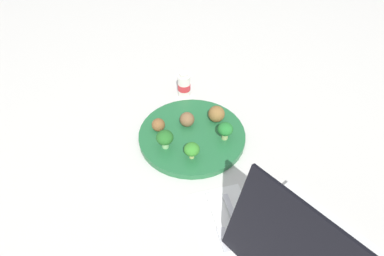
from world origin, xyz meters
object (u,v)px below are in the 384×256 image
meatball_mid_right (189,119)px  meatball_front_left (158,125)px  meatball_back_left (216,114)px  yogurt_bottle (184,85)px  plate (192,136)px  broccoli_floret_back_right (225,130)px  knife (219,224)px  broccoli_floret_mid_right (192,150)px  fork (235,220)px  broccoli_floret_mid_left (165,138)px  napkin (225,220)px

meatball_mid_right → meatball_front_left: bearing=-97.4°
meatball_back_left → yogurt_bottle: bearing=-167.3°
plate → yogurt_bottle: (-0.18, 0.05, 0.03)m
broccoli_floret_back_right → knife: broccoli_floret_back_right is taller
plate → broccoli_floret_back_right: (0.05, 0.07, 0.04)m
broccoli_floret_mid_right → meatball_front_left: bearing=-159.7°
meatball_mid_right → fork: bearing=-2.6°
fork → knife: size_ratio=0.83×
plate → meatball_front_left: size_ratio=7.96×
broccoli_floret_mid_left → meatball_back_left: broccoli_floret_mid_left is taller
knife → broccoli_floret_mid_right: bearing=175.8°
broccoli_floret_back_right → broccoli_floret_mid_left: broccoli_floret_mid_left is taller
broccoli_floret_back_right → meatball_back_left: (-0.07, 0.01, -0.01)m
plate → knife: size_ratio=1.92×
broccoli_floret_mid_left → meatball_front_left: broccoli_floret_mid_left is taller
napkin → knife: (0.00, -0.02, 0.00)m
meatball_front_left → broccoli_floret_mid_left: bearing=-3.0°
broccoli_floret_mid_right → meatball_front_left: 0.13m
broccoli_floret_back_right → meatball_front_left: 0.18m
plate → yogurt_bottle: 0.19m
meatball_back_left → napkin: meatball_back_left is taller
broccoli_floret_back_right → meatball_back_left: size_ratio=1.10×
broccoli_floret_back_right → meatball_back_left: broccoli_floret_back_right is taller
plate → broccoli_floret_mid_right: 0.09m
meatball_back_left → meatball_front_left: (-0.02, -0.16, -0.00)m
broccoli_floret_mid_right → plate: bearing=157.9°
broccoli_floret_back_right → meatball_mid_right: broccoli_floret_back_right is taller
meatball_back_left → meatball_front_left: size_ratio=1.27×
knife → yogurt_bottle: size_ratio=1.84×
yogurt_bottle → napkin: bearing=-9.3°
plate → meatball_front_left: 0.09m
plate → fork: bearing=-1.9°
fork → broccoli_floret_mid_left: bearing=-164.2°
plate → broccoli_floret_mid_left: bearing=-76.3°
broccoli_floret_mid_left → knife: broccoli_floret_mid_left is taller
broccoli_floret_mid_left → broccoli_floret_back_right: bearing=79.6°
broccoli_floret_mid_left → napkin: broccoli_floret_mid_left is taller
meatball_front_left → meatball_mid_right: (0.01, 0.08, 0.00)m
meatball_back_left → knife: 0.32m
knife → yogurt_bottle: yogurt_bottle is taller
broccoli_floret_back_right → fork: (0.22, -0.08, -0.04)m
broccoli_floret_mid_right → fork: bearing=6.5°
meatball_front_left → broccoli_floret_mid_right: bearing=20.3°
broccoli_floret_mid_right → meatball_mid_right: (-0.11, 0.04, -0.01)m
fork → yogurt_bottle: bearing=173.0°
broccoli_floret_back_right → plate: bearing=-123.4°
meatball_mid_right → yogurt_bottle: yogurt_bottle is taller
broccoli_floret_mid_right → broccoli_floret_back_right: size_ratio=0.90×
meatball_front_left → fork: bearing=12.1°
broccoli_floret_mid_right → broccoli_floret_mid_left: 0.08m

